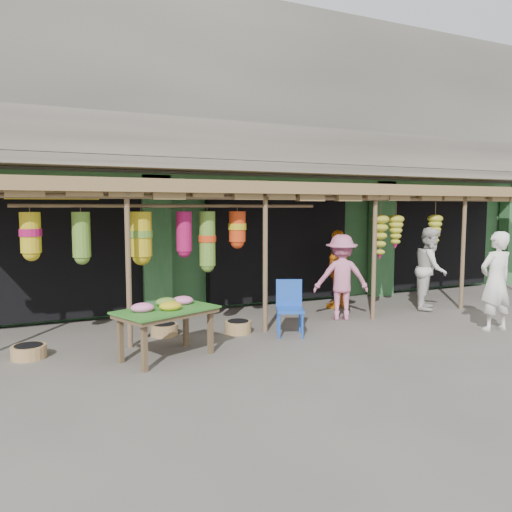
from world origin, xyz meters
name	(u,v)px	position (x,y,z in m)	size (l,w,h in m)	color
ground	(327,322)	(0.00, 0.00, 0.00)	(80.00, 80.00, 0.00)	#514C47
building	(235,171)	(0.00, 4.87, 3.37)	(16.40, 6.80, 7.00)	gray
awning	(301,195)	(-0.16, 0.80, 2.58)	(14.00, 2.70, 2.79)	brown
flower_table	(166,311)	(-3.59, -1.00, 0.73)	(1.72, 1.37, 0.90)	brown
blue_chair	(290,305)	(-1.20, -0.60, 0.56)	(0.63, 0.64, 1.01)	#1C4BB7
basket_left	(164,330)	(-3.29, 0.33, 0.10)	(0.50, 0.50, 0.21)	olive
basket_mid	(29,352)	(-5.54, -0.16, 0.10)	(0.52, 0.52, 0.20)	#A47A49
basket_right	(238,327)	(-2.00, -0.08, 0.11)	(0.49, 0.49, 0.22)	olive
person_front	(496,281)	(2.49, -1.93, 0.94)	(0.69, 0.45, 1.88)	white
person_right	(431,268)	(2.85, 0.10, 0.94)	(0.91, 0.71, 1.88)	silver
person_vendor	(338,269)	(1.01, 1.11, 0.91)	(1.06, 0.44, 1.81)	orange
person_shopper	(341,277)	(0.39, 0.09, 0.88)	(1.14, 0.66, 1.77)	#CE6D92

